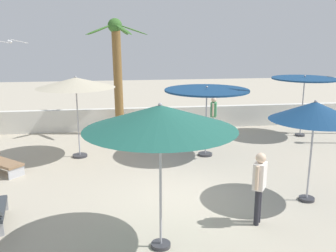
{
  "coord_description": "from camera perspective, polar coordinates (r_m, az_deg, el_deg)",
  "views": [
    {
      "loc": [
        -1.61,
        -8.71,
        4.23
      ],
      "look_at": [
        0.0,
        2.84,
        1.4
      ],
      "focal_mm": 39.73,
      "sensor_mm": 36.0,
      "label": 1
    }
  ],
  "objects": [
    {
      "name": "guest_1",
      "position": [
        8.72,
        13.85,
        -8.23
      ],
      "size": [
        0.4,
        0.47,
        1.71
      ],
      "color": "#26262D",
      "rests_on": "ground_plane"
    },
    {
      "name": "patio_umbrella_2",
      "position": [
        13.23,
        -13.97,
        6.38
      ],
      "size": [
        2.71,
        2.71,
        2.91
      ],
      "color": "#333338",
      "rests_on": "ground_plane"
    },
    {
      "name": "patio_umbrella_3",
      "position": [
        13.13,
        5.96,
        5.05
      ],
      "size": [
        2.97,
        2.97,
        2.54
      ],
      "color": "#333338",
      "rests_on": "ground_plane"
    },
    {
      "name": "palm_tree_0",
      "position": [
        16.16,
        -7.81,
        9.32
      ],
      "size": [
        2.65,
        2.61,
        4.96
      ],
      "color": "brown",
      "rests_on": "ground_plane"
    },
    {
      "name": "ground_plane",
      "position": [
        9.82,
        2.34,
        -11.9
      ],
      "size": [
        56.0,
        56.0,
        0.0
      ],
      "primitive_type": "plane",
      "color": "#B2A893"
    },
    {
      "name": "patio_umbrella_0",
      "position": [
        16.76,
        20.22,
        6.54
      ],
      "size": [
        2.71,
        2.71,
        2.63
      ],
      "color": "#333338",
      "rests_on": "ground_plane"
    },
    {
      "name": "patio_umbrella_4",
      "position": [
        7.03,
        -1.21,
        1.26
      ],
      "size": [
        2.97,
        2.97,
        3.02
      ],
      "color": "#333338",
      "rests_on": "ground_plane"
    },
    {
      "name": "guest_0",
      "position": [
        16.07,
        7.0,
        2.07
      ],
      "size": [
        0.35,
        0.53,
        1.7
      ],
      "color": "silver",
      "rests_on": "ground_plane"
    },
    {
      "name": "boundary_wall",
      "position": [
        17.31,
        -2.41,
        1.2
      ],
      "size": [
        25.2,
        0.3,
        1.01
      ],
      "primitive_type": "cube",
      "color": "silver",
      "rests_on": "ground_plane"
    },
    {
      "name": "seagull_0",
      "position": [
        15.8,
        -23.08,
        11.83
      ],
      "size": [
        1.2,
        0.82,
        0.17
      ],
      "color": "white"
    },
    {
      "name": "patio_umbrella_1",
      "position": [
        9.97,
        21.6,
        2.06
      ],
      "size": [
        2.25,
        2.25,
        2.69
      ],
      "color": "#333338",
      "rests_on": "ground_plane"
    }
  ]
}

